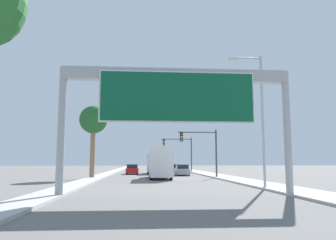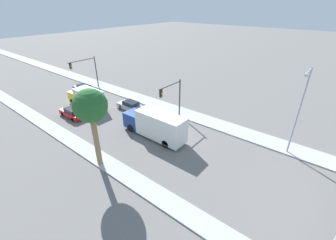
{
  "view_description": "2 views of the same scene",
  "coord_description": "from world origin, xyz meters",
  "views": [
    {
      "loc": [
        -1.94,
        -0.4,
        1.94
      ],
      "look_at": [
        0.0,
        24.86,
        5.14
      ],
      "focal_mm": 35.0,
      "sensor_mm": 36.0,
      "label": 1
    },
    {
      "loc": [
        -17.93,
        20.35,
        15.2
      ],
      "look_at": [
        1.97,
        36.33,
        1.75
      ],
      "focal_mm": 24.0,
      "sensor_mm": 36.0,
      "label": 2
    }
  ],
  "objects": [
    {
      "name": "car_near_left",
      "position": [
        3.5,
        45.18,
        0.7
      ],
      "size": [
        1.75,
        4.52,
        1.5
      ],
      "color": "#A5A8AD",
      "rests_on": "ground"
    },
    {
      "name": "median_strip_left",
      "position": [
        -7.25,
        60.0,
        0.07
      ],
      "size": [
        2.0,
        120.0,
        0.15
      ],
      "color": "#B0B0B0",
      "rests_on": "ground"
    },
    {
      "name": "car_far_center",
      "position": [
        3.5,
        58.06,
        0.68
      ],
      "size": [
        1.75,
        4.64,
        1.44
      ],
      "color": "navy",
      "rests_on": "ground"
    },
    {
      "name": "palm_tree_background",
      "position": [
        -7.7,
        37.77,
        6.56
      ],
      "size": [
        3.22,
        3.22,
        8.36
      ],
      "color": "#8C704C",
      "rests_on": "ground"
    },
    {
      "name": "traffic_light_near_intersection",
      "position": [
        5.22,
        38.0,
        3.87
      ],
      "size": [
        4.61,
        0.32,
        5.67
      ],
      "color": "#3D3D3F",
      "rests_on": "ground"
    },
    {
      "name": "traffic_light_mid_block",
      "position": [
        4.96,
        58.0,
        4.25
      ],
      "size": [
        5.49,
        0.32,
        6.18
      ],
      "color": "#3D3D3F",
      "rests_on": "ground"
    },
    {
      "name": "street_lamp_right",
      "position": [
        6.58,
        22.89,
        5.69
      ],
      "size": [
        2.52,
        0.28,
        9.79
      ],
      "color": "#9EA0A5",
      "rests_on": "ground"
    },
    {
      "name": "sidewalk_right",
      "position": [
        7.75,
        60.0,
        0.07
      ],
      "size": [
        3.0,
        120.0,
        0.15
      ],
      "color": "#B0B0B0",
      "rests_on": "ground"
    },
    {
      "name": "car_far_left",
      "position": [
        -3.5,
        50.06,
        0.7
      ],
      "size": [
        1.79,
        4.51,
        1.48
      ],
      "color": "red",
      "rests_on": "ground"
    },
    {
      "name": "truck_box_primary",
      "position": [
        0.0,
        51.49,
        1.55
      ],
      "size": [
        2.45,
        7.02,
        3.05
      ],
      "color": "yellow",
      "rests_on": "ground"
    },
    {
      "name": "sign_gantry",
      "position": [
        0.0,
        17.86,
        5.73
      ],
      "size": [
        13.32,
        0.73,
        7.25
      ],
      "color": "#9EA0A5",
      "rests_on": "ground"
    },
    {
      "name": "truck_box_secondary",
      "position": [
        0.0,
        36.72,
        1.75
      ],
      "size": [
        2.37,
        8.92,
        3.46
      ],
      "color": "navy",
      "rests_on": "ground"
    }
  ]
}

